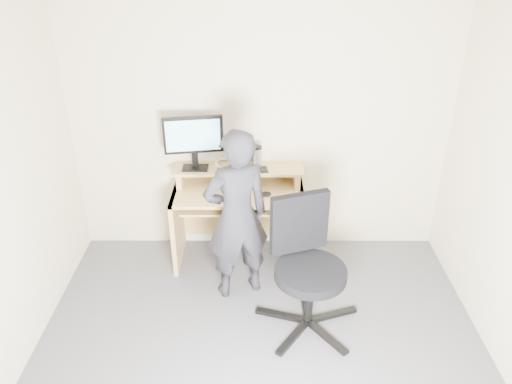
{
  "coord_description": "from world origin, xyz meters",
  "views": [
    {
      "loc": [
        -0.03,
        -2.56,
        2.89
      ],
      "look_at": [
        -0.04,
        1.05,
        0.95
      ],
      "focal_mm": 35.0,
      "sensor_mm": 36.0,
      "label": 1
    }
  ],
  "objects_px": {
    "monitor": "(193,138)",
    "person": "(237,216)",
    "desk": "(239,205)",
    "office_chair": "(306,261)"
  },
  "relations": [
    {
      "from": "monitor",
      "to": "person",
      "type": "xyz_separation_m",
      "value": [
        0.4,
        -0.61,
        -0.45
      ]
    },
    {
      "from": "desk",
      "to": "office_chair",
      "type": "bearing_deg",
      "value": -59.2
    },
    {
      "from": "office_chair",
      "to": "person",
      "type": "relative_size",
      "value": 0.69
    },
    {
      "from": "desk",
      "to": "monitor",
      "type": "relative_size",
      "value": 2.26
    },
    {
      "from": "desk",
      "to": "person",
      "type": "height_order",
      "value": "person"
    },
    {
      "from": "desk",
      "to": "office_chair",
      "type": "distance_m",
      "value": 1.09
    },
    {
      "from": "person",
      "to": "office_chair",
      "type": "bearing_deg",
      "value": 124.76
    },
    {
      "from": "monitor",
      "to": "office_chair",
      "type": "height_order",
      "value": "monitor"
    },
    {
      "from": "monitor",
      "to": "person",
      "type": "relative_size",
      "value": 0.35
    },
    {
      "from": "desk",
      "to": "person",
      "type": "relative_size",
      "value": 0.78
    }
  ]
}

